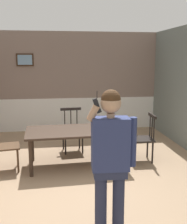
{
  "coord_description": "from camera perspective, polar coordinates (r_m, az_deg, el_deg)",
  "views": [
    {
      "loc": [
        -0.37,
        -4.39,
        2.09
      ],
      "look_at": [
        0.14,
        -0.75,
        1.38
      ],
      "focal_mm": 44.64,
      "sensor_mm": 36.0,
      "label": 1
    }
  ],
  "objects": [
    {
      "name": "chair_by_doorway",
      "position": [
        5.52,
        -17.75,
        -6.56
      ],
      "size": [
        0.53,
        0.53,
        0.98
      ],
      "rotation": [
        0.0,
        0.0,
        4.86
      ],
      "color": "#513823",
      "rests_on": "ground_plane"
    },
    {
      "name": "room_back_partition",
      "position": [
        8.19,
        -5.46,
        5.81
      ],
      "size": [
        5.37,
        0.17,
        2.85
      ],
      "color": "gray",
      "rests_on": "ground_plane"
    },
    {
      "name": "chair_near_window",
      "position": [
        5.84,
        10.25,
        -5.28
      ],
      "size": [
        0.47,
        0.47,
        0.98
      ],
      "rotation": [
        0.0,
        0.0,
        1.53
      ],
      "color": "black",
      "rests_on": "ground_plane"
    },
    {
      "name": "dining_table",
      "position": [
        5.47,
        -3.35,
        -4.37
      ],
      "size": [
        2.02,
        1.09,
        0.73
      ],
      "rotation": [
        0.0,
        0.0,
        0.04
      ],
      "color": "#38281E",
      "rests_on": "ground_plane"
    },
    {
      "name": "chair_at_table_head",
      "position": [
        6.37,
        -4.37,
        -3.79
      ],
      "size": [
        0.52,
        0.52,
        0.98
      ],
      "rotation": [
        0.0,
        0.0,
        3.24
      ],
      "color": "black",
      "rests_on": "ground_plane"
    },
    {
      "name": "person_figure",
      "position": [
        3.19,
        3.56,
        -8.57
      ],
      "size": [
        0.58,
        0.25,
        1.76
      ],
      "rotation": [
        0.0,
        0.0,
        3.09
      ],
      "color": "#282E49",
      "rests_on": "ground_plane"
    },
    {
      "name": "ground_plane",
      "position": [
        4.87,
        -2.98,
        -14.51
      ],
      "size": [
        8.26,
        8.26,
        0.0
      ],
      "primitive_type": "plane",
      "color": "#9E7F60"
    }
  ]
}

